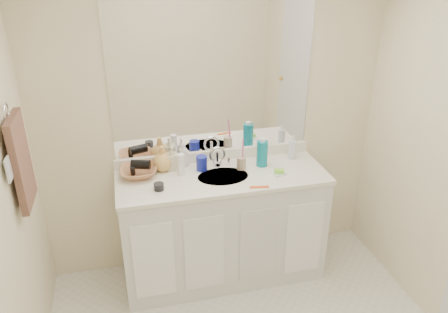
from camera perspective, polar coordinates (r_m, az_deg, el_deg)
name	(u,v)px	position (r m, az deg, el deg)	size (l,w,h in m)	color
wall_back	(214,120)	(3.27, -1.37, 4.73)	(2.60, 0.02, 2.40)	#F1E4BD
vanity_cabinet	(222,227)	(3.39, -0.20, -9.26)	(1.50, 0.55, 0.85)	silver
countertop	(222,177)	(3.16, -0.22, -2.66)	(1.52, 0.57, 0.03)	white
backsplash	(214,155)	(3.37, -1.26, 0.17)	(1.52, 0.03, 0.08)	white
sink_basin	(223,178)	(3.14, -0.13, -2.78)	(0.37, 0.37, 0.02)	beige
faucet	(217,159)	(3.27, -0.88, -0.31)	(0.02, 0.02, 0.11)	silver
mirror	(213,73)	(3.16, -1.41, 10.83)	(1.48, 0.01, 1.20)	white
blue_mug	(202,163)	(3.21, -2.93, -0.88)	(0.08, 0.08, 0.11)	#151F96
tan_cup	(241,163)	(3.23, 2.28, -0.87)	(0.07, 0.07, 0.09)	tan
toothbrush	(243,150)	(3.18, 2.48, 0.82)	(0.01, 0.01, 0.19)	#E63C93
mouthwash_bottle	(262,153)	(3.27, 5.00, 0.40)	(0.08, 0.08, 0.20)	#0B7A8E
clear_pump_bottle	(292,150)	(3.42, 8.90, 0.90)	(0.06, 0.06, 0.15)	silver
soap_dish	(279,173)	(3.19, 7.21, -2.21)	(0.09, 0.07, 0.01)	white
green_soap	(279,171)	(3.18, 7.23, -1.91)	(0.07, 0.05, 0.02)	#87E136
orange_comb	(259,187)	(3.00, 4.65, -3.99)	(0.13, 0.03, 0.01)	#E35317
dark_jar	(159,187)	(2.99, -8.50, -3.91)	(0.07, 0.07, 0.05)	black
extra_white_bottle	(181,164)	(3.14, -5.63, -1.05)	(0.05, 0.05, 0.16)	white
soap_bottle_white	(183,154)	(3.27, -5.33, 0.30)	(0.07, 0.07, 0.19)	white
soap_bottle_cream	(172,158)	(3.22, -6.79, -0.17)	(0.08, 0.08, 0.18)	beige
soap_bottle_yellow	(163,158)	(3.22, -8.04, -0.25)	(0.15, 0.15, 0.19)	#E1AA57
wicker_basket	(139,172)	(3.19, -11.10, -1.99)	(0.26, 0.26, 0.06)	#B37148
hair_dryer	(141,164)	(3.16, -10.83, -1.03)	(0.07, 0.07, 0.13)	black
towel_ring	(6,112)	(2.66, -26.54, 5.20)	(0.11, 0.11, 0.01)	silver
hand_towel	(21,161)	(2.76, -24.96, -0.59)	(0.04, 0.32, 0.55)	#4A3128
switch_plate	(9,169)	(2.57, -26.32, -1.51)	(0.01, 0.09, 0.13)	silver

